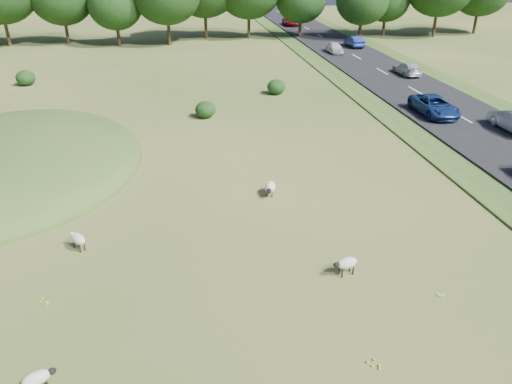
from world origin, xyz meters
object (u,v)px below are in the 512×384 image
(sheep_4, at_px, (78,239))
(car_3, at_px, (354,41))
(car_1, at_px, (293,11))
(car_6, at_px, (291,21))
(sheep_1, at_px, (346,263))
(sheep_0, at_px, (270,187))
(car_0, at_px, (407,68))
(car_7, at_px, (434,106))
(sheep_2, at_px, (37,378))
(car_4, at_px, (335,48))

(sheep_4, bearing_deg, car_3, -69.81)
(car_1, bearing_deg, car_3, 90.00)
(car_3, distance_m, car_6, 21.16)
(sheep_1, bearing_deg, sheep_0, -92.41)
(car_0, relative_size, car_7, 0.83)
(car_3, height_order, car_6, car_3)
(sheep_2, bearing_deg, sheep_4, 66.34)
(car_4, xyz_separation_m, car_6, (0.00, 24.46, 0.04))
(sheep_1, bearing_deg, car_6, -115.85)
(sheep_2, relative_size, sheep_4, 1.01)
(car_4, height_order, car_6, car_6)
(sheep_0, height_order, car_6, car_6)
(sheep_4, distance_m, car_4, 47.88)
(sheep_1, height_order, sheep_4, sheep_1)
(sheep_4, xyz_separation_m, car_4, (24.39, 41.21, 0.35))
(sheep_1, height_order, car_4, car_4)
(sheep_0, height_order, sheep_2, sheep_0)
(sheep_0, relative_size, sheep_1, 1.16)
(car_3, distance_m, car_4, 5.27)
(car_1, relative_size, car_7, 0.82)
(sheep_4, distance_m, car_6, 70.05)
(car_3, relative_size, car_6, 0.89)
(sheep_0, bearing_deg, car_0, 157.59)
(car_3, relative_size, car_4, 1.15)
(sheep_0, bearing_deg, car_4, 173.02)
(sheep_1, xyz_separation_m, car_4, (13.40, 44.91, 0.33))
(car_6, bearing_deg, car_1, 75.66)
(car_0, relative_size, car_1, 1.01)
(car_7, bearing_deg, sheep_1, -125.16)
(car_7, bearing_deg, car_1, 86.66)
(sheep_1, distance_m, car_1, 85.97)
(car_1, distance_m, car_3, 35.68)
(sheep_4, bearing_deg, sheep_2, 142.74)
(sheep_0, relative_size, car_3, 0.31)
(sheep_2, relative_size, car_0, 0.24)
(sheep_1, xyz_separation_m, car_6, (13.40, 69.37, 0.37))
(sheep_4, bearing_deg, sheep_0, -104.65)
(sheep_2, xyz_separation_m, car_7, (24.33, 23.27, 0.46))
(car_0, distance_m, car_6, 37.28)
(car_6, bearing_deg, sheep_1, -100.93)
(sheep_4, bearing_deg, car_1, -56.95)
(car_4, bearing_deg, sheep_1, -106.62)
(sheep_4, height_order, car_3, car_3)
(car_3, bearing_deg, car_4, 43.82)
(sheep_2, height_order, car_7, car_7)
(car_3, bearing_deg, sheep_4, 57.85)
(car_6, bearing_deg, car_3, -79.65)
(sheep_1, xyz_separation_m, car_1, (17.20, 84.23, 0.31))
(car_1, bearing_deg, car_4, 84.48)
(sheep_0, distance_m, sheep_2, 15.05)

